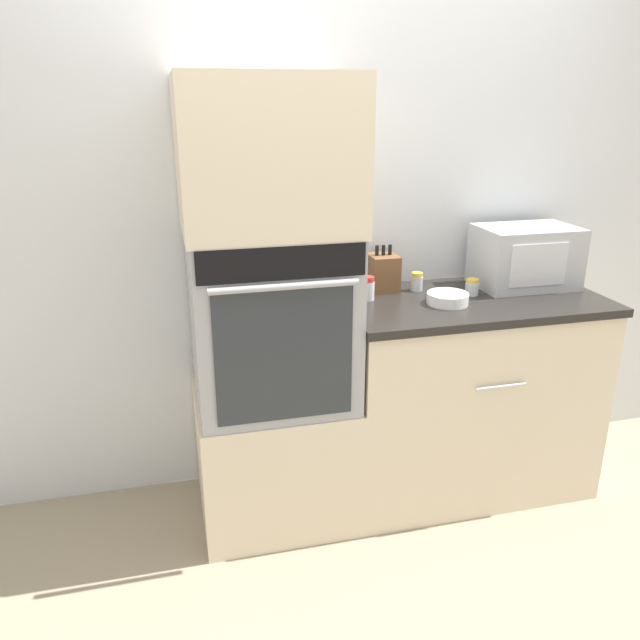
# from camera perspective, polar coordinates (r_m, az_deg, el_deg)

# --- Properties ---
(ground_plane) EXTENTS (12.00, 12.00, 0.00)m
(ground_plane) POSITION_cam_1_polar(r_m,az_deg,el_deg) (2.77, 4.03, -19.23)
(ground_plane) COLOR gray
(wall_back) EXTENTS (8.00, 0.05, 2.50)m
(wall_back) POSITION_cam_1_polar(r_m,az_deg,el_deg) (2.80, 0.63, 9.66)
(wall_back) COLOR silver
(wall_back) RESTS_ON ground_plane
(oven_cabinet_base) EXTENTS (0.64, 0.60, 0.56)m
(oven_cabinet_base) POSITION_cam_1_polar(r_m,az_deg,el_deg) (2.78, -4.23, -11.94)
(oven_cabinet_base) COLOR beige
(oven_cabinet_base) RESTS_ON ground_plane
(wall_oven) EXTENTS (0.62, 0.64, 0.70)m
(wall_oven) POSITION_cam_1_polar(r_m,az_deg,el_deg) (2.51, -4.57, 0.40)
(wall_oven) COLOR #9EA0A5
(wall_oven) RESTS_ON oven_cabinet_base
(oven_cabinet_upper) EXTENTS (0.64, 0.60, 0.56)m
(oven_cabinet_upper) POSITION_cam_1_polar(r_m,az_deg,el_deg) (2.38, -5.00, 14.86)
(oven_cabinet_upper) COLOR beige
(oven_cabinet_upper) RESTS_ON wall_oven
(counter_unit) EXTENTS (1.14, 0.63, 0.92)m
(counter_unit) POSITION_cam_1_polar(r_m,az_deg,el_deg) (2.95, 12.91, -6.49)
(counter_unit) COLOR beige
(counter_unit) RESTS_ON ground_plane
(microwave) EXTENTS (0.43, 0.30, 0.27)m
(microwave) POSITION_cam_1_polar(r_m,az_deg,el_deg) (2.99, 18.26, 5.52)
(microwave) COLOR #B2B5BA
(microwave) RESTS_ON counter_unit
(knife_block) EXTENTS (0.12, 0.15, 0.21)m
(knife_block) POSITION_cam_1_polar(r_m,az_deg,el_deg) (2.80, 5.75, 4.36)
(knife_block) COLOR brown
(knife_block) RESTS_ON counter_unit
(bowl) EXTENTS (0.17, 0.17, 0.05)m
(bowl) POSITION_cam_1_polar(r_m,az_deg,el_deg) (2.66, 11.58, 1.95)
(bowl) COLOR white
(bowl) RESTS_ON counter_unit
(condiment_jar_near) EXTENTS (0.05, 0.05, 0.08)m
(condiment_jar_near) POSITION_cam_1_polar(r_m,az_deg,el_deg) (2.82, 8.84, 3.48)
(condiment_jar_near) COLOR silver
(condiment_jar_near) RESTS_ON counter_unit
(condiment_jar_mid) EXTENTS (0.06, 0.06, 0.07)m
(condiment_jar_mid) POSITION_cam_1_polar(r_m,az_deg,el_deg) (2.80, 13.73, 2.93)
(condiment_jar_mid) COLOR silver
(condiment_jar_mid) RESTS_ON counter_unit
(condiment_jar_far) EXTENTS (0.06, 0.06, 0.10)m
(condiment_jar_far) POSITION_cam_1_polar(r_m,az_deg,el_deg) (2.66, 4.41, 2.88)
(condiment_jar_far) COLOR silver
(condiment_jar_far) RESTS_ON counter_unit
(condiment_jar_back) EXTENTS (0.04, 0.04, 0.09)m
(condiment_jar_back) POSITION_cam_1_polar(r_m,az_deg,el_deg) (2.71, 3.10, 3.07)
(condiment_jar_back) COLOR brown
(condiment_jar_back) RESTS_ON counter_unit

